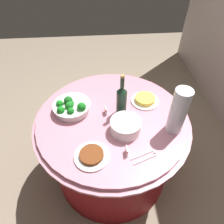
{
  "coord_description": "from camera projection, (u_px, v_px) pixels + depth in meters",
  "views": [
    {
      "loc": [
        1.05,
        -0.09,
        1.84
      ],
      "look_at": [
        0.0,
        0.0,
        0.79
      ],
      "focal_mm": 33.26,
      "sensor_mm": 36.0,
      "label": 1
    }
  ],
  "objects": [
    {
      "name": "ground_plane",
      "position": [
        112.0,
        169.0,
        2.04
      ],
      "size": [
        6.0,
        6.0,
        0.0
      ],
      "primitive_type": "plane",
      "color": "gray"
    },
    {
      "name": "buffet_table",
      "position": [
        112.0,
        146.0,
        1.78
      ],
      "size": [
        1.16,
        1.16,
        0.74
      ],
      "color": "maroon",
      "rests_on": "ground_plane"
    },
    {
      "name": "broccoli_bowl",
      "position": [
        71.0,
        107.0,
        1.54
      ],
      "size": [
        0.28,
        0.28,
        0.11
      ],
      "color": "white",
      "rests_on": "buffet_table"
    },
    {
      "name": "plate_stack",
      "position": [
        125.0,
        126.0,
        1.4
      ],
      "size": [
        0.21,
        0.21,
        0.09
      ],
      "color": "white",
      "rests_on": "buffet_table"
    },
    {
      "name": "wine_bottle",
      "position": [
        122.0,
        100.0,
        1.46
      ],
      "size": [
        0.07,
        0.07,
        0.34
      ],
      "color": "#1A3422",
      "rests_on": "buffet_table"
    },
    {
      "name": "decorative_fruit_vase",
      "position": [
        178.0,
        112.0,
        1.33
      ],
      "size": [
        0.11,
        0.11,
        0.34
      ],
      "color": "silver",
      "rests_on": "buffet_table"
    },
    {
      "name": "serving_tongs",
      "position": [
        145.0,
        157.0,
        1.28
      ],
      "size": [
        0.1,
        0.17,
        0.01
      ],
      "color": "silver",
      "rests_on": "buffet_table"
    },
    {
      "name": "food_plate_stir_fry",
      "position": [
        92.0,
        155.0,
        1.27
      ],
      "size": [
        0.22,
        0.22,
        0.03
      ],
      "color": "white",
      "rests_on": "buffet_table"
    },
    {
      "name": "food_plate_fried_egg",
      "position": [
        145.0,
        100.0,
        1.63
      ],
      "size": [
        0.22,
        0.22,
        0.04
      ],
      "color": "white",
      "rests_on": "buffet_table"
    },
    {
      "name": "label_placard_front",
      "position": [
        127.0,
        151.0,
        1.28
      ],
      "size": [
        0.05,
        0.01,
        0.05
      ],
      "color": "white",
      "rests_on": "buffet_table"
    },
    {
      "name": "label_placard_mid",
      "position": [
        106.0,
        110.0,
        1.53
      ],
      "size": [
        0.05,
        0.02,
        0.05
      ],
      "color": "white",
      "rests_on": "buffet_table"
    }
  ]
}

